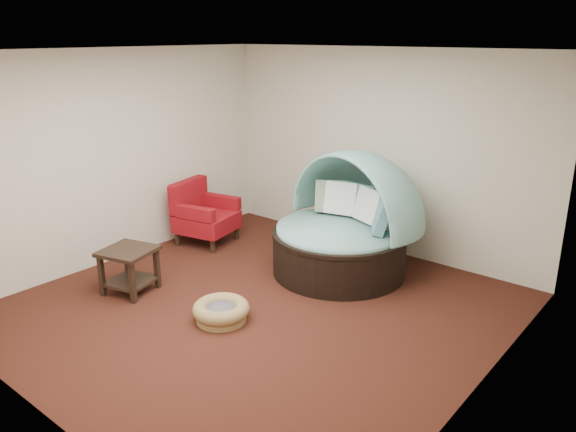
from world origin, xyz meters
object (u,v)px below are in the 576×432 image
Objects in this scene: canopy_daybed at (346,217)px; side_table at (129,264)px; red_armchair at (203,214)px; pet_basket at (221,311)px.

side_table is (-1.63, -2.16, -0.38)m from canopy_daybed.
red_armchair is 1.83m from side_table.
red_armchair reaches higher than side_table.
pet_basket is 1.39m from side_table.
red_armchair is 1.34× the size of side_table.
canopy_daybed reaches higher than pet_basket.
side_table is at bearing -83.03° from red_armchair.
red_armchair reaches higher than pet_basket.
red_armchair is at bearing -156.56° from canopy_daybed.
canopy_daybed reaches higher than side_table.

